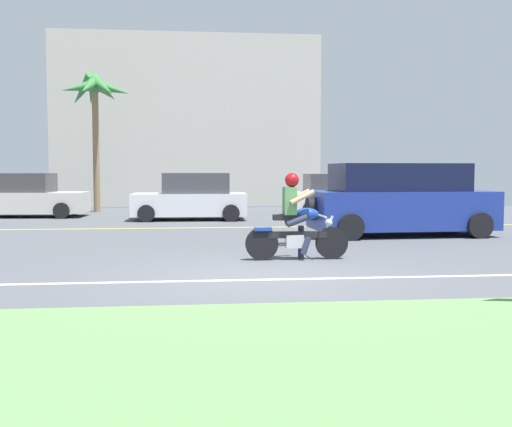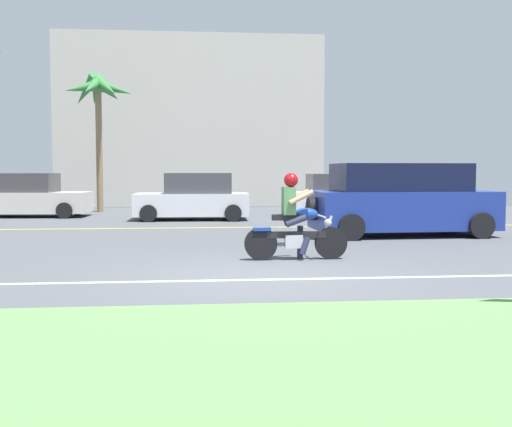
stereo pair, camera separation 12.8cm
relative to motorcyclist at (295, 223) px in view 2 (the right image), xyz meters
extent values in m
cube|color=#4C4F54|center=(-0.80, 1.27, -0.70)|extent=(56.00, 30.00, 0.04)
cube|color=#5B8C4C|center=(-0.80, -5.83, -0.65)|extent=(56.00, 3.80, 0.06)
cube|color=silver|center=(-0.80, -2.04, -0.68)|extent=(50.40, 0.12, 0.01)
cube|color=yellow|center=(-0.80, 6.55, -0.68)|extent=(50.40, 0.12, 0.01)
cylinder|color=black|center=(0.68, 0.00, -0.38)|extent=(0.61, 0.10, 0.61)
cylinder|color=black|center=(-0.64, -0.01, -0.38)|extent=(0.61, 0.10, 0.61)
cylinder|color=#B7BAC1|center=(0.58, 0.00, -0.13)|extent=(0.27, 0.05, 0.53)
cube|color=black|center=(0.02, 0.00, -0.22)|extent=(1.11, 0.11, 0.12)
cube|color=#B7BAC1|center=(-0.03, 0.00, -0.34)|extent=(0.33, 0.21, 0.24)
ellipsoid|color=navy|center=(0.20, 0.00, 0.17)|extent=(0.45, 0.24, 0.22)
cube|color=black|center=(-0.19, -0.01, 0.11)|extent=(0.49, 0.23, 0.10)
cube|color=navy|center=(-0.62, -0.01, -0.10)|extent=(0.33, 0.17, 0.06)
cylinder|color=#B7BAC1|center=(0.50, 0.00, 0.13)|extent=(0.04, 0.63, 0.04)
sphere|color=#B7BAC1|center=(0.62, 0.00, 0.00)|extent=(0.14, 0.14, 0.14)
cylinder|color=#B7BAC1|center=(-0.27, 0.12, -0.41)|extent=(0.51, 0.08, 0.07)
cube|color=#4C7F4C|center=(-0.12, -0.01, 0.41)|extent=(0.23, 0.33, 0.51)
sphere|color=maroon|center=(-0.08, 0.00, 0.80)|extent=(0.26, 0.26, 0.26)
cylinder|color=#2D334C|center=(0.00, -0.11, 0.06)|extent=(0.41, 0.14, 0.26)
cylinder|color=#2D334C|center=(0.00, 0.10, 0.06)|extent=(0.41, 0.14, 0.26)
cylinder|color=#2D334C|center=(0.12, 0.14, -0.37)|extent=(0.11, 0.11, 0.62)
cylinder|color=#2D334C|center=(0.16, -0.12, -0.41)|extent=(0.21, 0.11, 0.34)
cylinder|color=tan|center=(0.08, -0.21, 0.49)|extent=(0.46, 0.10, 0.29)
cylinder|color=tan|center=(0.08, 0.20, 0.49)|extent=(0.46, 0.10, 0.29)
cube|color=navy|center=(3.41, 3.96, -0.02)|extent=(4.62, 2.09, 0.96)
cube|color=black|center=(3.32, 3.96, 0.81)|extent=(3.34, 1.77, 0.70)
cylinder|color=black|center=(1.82, 2.94, -0.36)|extent=(0.65, 0.25, 0.64)
cylinder|color=black|center=(5.09, 3.07, -0.36)|extent=(0.65, 0.25, 0.64)
cylinder|color=black|center=(1.74, 4.86, -0.36)|extent=(0.65, 0.25, 0.64)
cylinder|color=black|center=(5.01, 4.98, -0.36)|extent=(0.65, 0.25, 0.64)
cylinder|color=black|center=(1.04, 3.87, 0.02)|extent=(0.22, 0.58, 0.58)
cube|color=beige|center=(-7.96, 11.47, -0.16)|extent=(4.50, 2.04, 0.74)
cube|color=#3B3A3D|center=(-8.22, 11.48, 0.55)|extent=(2.64, 1.69, 0.68)
cylinder|color=black|center=(-6.43, 10.48, -0.40)|extent=(0.57, 0.21, 0.56)
cylinder|color=black|center=(-6.32, 12.27, -0.40)|extent=(0.57, 0.21, 0.56)
cube|color=silver|center=(-2.01, 9.55, -0.16)|extent=(3.85, 1.83, 0.74)
cube|color=#414147|center=(-1.78, 9.54, 0.56)|extent=(2.24, 1.54, 0.69)
cylinder|color=black|center=(-0.62, 10.38, -0.40)|extent=(0.56, 0.19, 0.56)
cylinder|color=black|center=(-3.36, 10.45, -0.40)|extent=(0.56, 0.19, 0.56)
cylinder|color=black|center=(-0.66, 8.65, -0.40)|extent=(0.56, 0.19, 0.56)
cylinder|color=black|center=(-3.40, 8.72, -0.40)|extent=(0.56, 0.19, 0.56)
cube|color=silver|center=(3.79, 11.04, -0.17)|extent=(4.28, 1.75, 0.72)
cube|color=#414147|center=(3.53, 11.04, 0.53)|extent=(2.48, 1.50, 0.67)
cylinder|color=black|center=(2.25, 10.17, -0.40)|extent=(0.56, 0.18, 0.56)
cylinder|color=black|center=(5.33, 10.19, -0.40)|extent=(0.56, 0.18, 0.56)
cylinder|color=black|center=(2.24, 11.89, -0.40)|extent=(0.56, 0.18, 0.56)
cylinder|color=black|center=(5.32, 11.91, -0.40)|extent=(0.56, 0.18, 0.56)
cylinder|color=#846B4C|center=(-5.74, 13.85, 1.85)|extent=(0.25, 0.25, 5.07)
sphere|color=#337538|center=(-5.74, 13.85, 4.39)|extent=(0.66, 0.66, 0.66)
cone|color=#337538|center=(-5.09, 13.77, 4.22)|extent=(1.60, 0.72, 0.89)
cone|color=#337538|center=(-5.42, 14.43, 4.22)|extent=(1.20, 1.61, 1.04)
cone|color=#337538|center=(-5.93, 14.48, 4.22)|extent=(0.93, 1.55, 1.33)
cone|color=#337538|center=(-6.27, 14.24, 4.22)|extent=(1.44, 1.25, 1.40)
cone|color=#337538|center=(-6.30, 13.52, 4.22)|extent=(1.59, 1.24, 0.85)
cone|color=#337538|center=(-5.87, 13.21, 4.22)|extent=(0.83, 1.62, 1.02)
cone|color=#337538|center=(-5.33, 13.34, 4.22)|extent=(1.36, 1.54, 1.09)
cube|color=#BCB7AD|center=(-2.11, 19.27, 3.32)|extent=(12.51, 4.00, 8.01)
camera|label=1|loc=(-1.92, -11.09, 0.97)|focal=42.64mm
camera|label=2|loc=(-1.79, -11.11, 0.97)|focal=42.64mm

